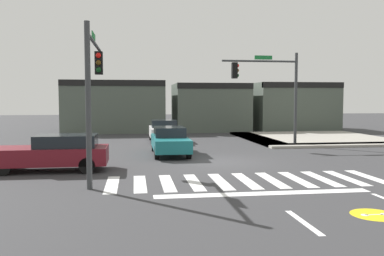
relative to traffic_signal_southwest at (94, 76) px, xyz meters
The scene contains 10 objects.
ground_plane 7.30m from the traffic_signal_southwest, 30.77° to the left, with size 120.00×120.00×0.00m, color #353538.
crosswalk_near 6.68m from the traffic_signal_southwest, 13.50° to the right, with size 9.84×2.93×0.01m.
bike_detector_marking 10.21m from the traffic_signal_southwest, 38.74° to the right, with size 1.18×1.18×0.01m.
curb_corner_northeast 19.11m from the traffic_signal_southwest, 42.30° to the left, with size 10.00×10.60×0.15m.
storefront_row 23.71m from the traffic_signal_southwest, 71.41° to the left, with size 24.59×6.69×4.49m.
traffic_signal_southwest is the anchor object (origin of this frame).
traffic_signal_northeast 13.10m from the traffic_signal_southwest, 42.83° to the left, with size 4.75×0.32×5.73m.
car_maroon 3.90m from the traffic_signal_southwest, 135.79° to the left, with size 4.60×1.88×1.46m.
car_white 13.28m from the traffic_signal_southwest, 74.60° to the left, with size 1.88×4.11×1.49m.
car_teal 7.52m from the traffic_signal_southwest, 61.55° to the left, with size 1.77×4.63×1.43m.
Camera 1 is at (-3.93, -18.56, 2.90)m, focal length 38.49 mm.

